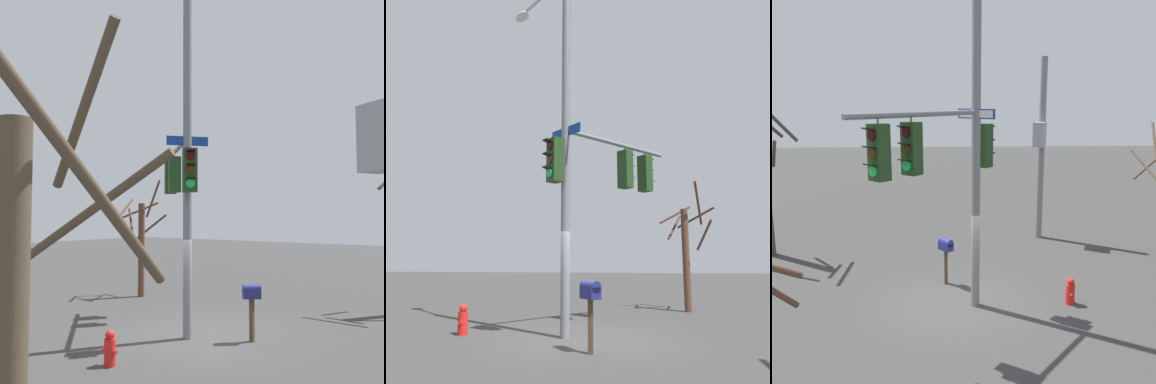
# 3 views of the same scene
# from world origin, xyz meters

# --- Properties ---
(ground_plane) EXTENTS (80.00, 80.00, 0.00)m
(ground_plane) POSITION_xyz_m (0.00, 0.00, 0.00)
(ground_plane) COLOR #3A3938
(main_signal_pole_assembly) EXTENTS (3.45, 4.65, 9.77)m
(main_signal_pole_assembly) POSITION_xyz_m (-0.76, -0.03, 4.99)
(main_signal_pole_assembly) COLOR slate
(main_signal_pole_assembly) RESTS_ON ground
(secondary_pole_assembly) EXTENTS (0.79, 0.59, 6.95)m
(secondary_pole_assembly) POSITION_xyz_m (5.52, -3.37, 3.66)
(secondary_pole_assembly) COLOR slate
(secondary_pole_assembly) RESTS_ON ground
(fire_hydrant) EXTENTS (0.38, 0.24, 0.73)m
(fire_hydrant) POSITION_xyz_m (-0.19, -2.98, 0.34)
(fire_hydrant) COLOR red
(fire_hydrant) RESTS_ON ground
(mailbox) EXTENTS (0.49, 0.47, 1.41)m
(mailbox) POSITION_xyz_m (1.30, 0.33, 1.11)
(mailbox) COLOR #4C3823
(mailbox) RESTS_ON ground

